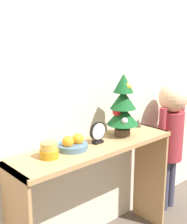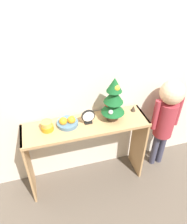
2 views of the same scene
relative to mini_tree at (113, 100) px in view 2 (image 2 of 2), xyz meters
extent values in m
plane|color=brown|center=(-0.26, -0.18, -1.01)|extent=(12.00, 12.00, 0.00)
cube|color=beige|center=(-0.26, 0.20, 0.24)|extent=(7.00, 0.05, 2.50)
cube|color=tan|center=(-0.26, -0.01, -0.23)|extent=(1.17, 0.33, 0.03)
cube|color=tan|center=(-0.84, -0.01, -0.61)|extent=(0.02, 0.30, 0.80)
cube|color=tan|center=(0.32, -0.01, -0.61)|extent=(0.02, 0.30, 0.80)
cylinder|color=#4C3828|center=(0.00, 0.00, -0.19)|extent=(0.11, 0.11, 0.05)
cylinder|color=brown|center=(0.00, 0.00, -0.15)|extent=(0.02, 0.02, 0.04)
cone|color=#145123|center=(0.00, 0.00, -0.07)|extent=(0.22, 0.22, 0.13)
cone|color=#145123|center=(0.00, 0.00, 0.04)|extent=(0.18, 0.18, 0.13)
cone|color=#145123|center=(0.00, 0.00, 0.15)|extent=(0.14, 0.14, 0.13)
sphere|color=silver|center=(-0.04, -0.06, -0.09)|extent=(0.04, 0.04, 0.04)
sphere|color=gold|center=(0.01, -0.03, 0.13)|extent=(0.05, 0.05, 0.05)
sphere|color=red|center=(-0.05, 0.01, -0.04)|extent=(0.06, 0.06, 0.06)
cylinder|color=#476B84|center=(-0.42, 0.03, -0.20)|extent=(0.19, 0.19, 0.03)
sphere|color=orange|center=(-0.39, 0.02, -0.16)|extent=(0.07, 0.07, 0.07)
sphere|color=orange|center=(-0.46, 0.02, -0.16)|extent=(0.07, 0.07, 0.07)
cylinder|color=#B78419|center=(-0.61, 0.00, -0.19)|extent=(0.11, 0.11, 0.05)
cylinder|color=gold|center=(-0.61, 0.00, -0.15)|extent=(0.10, 0.10, 0.04)
cube|color=black|center=(-0.23, 0.00, -0.21)|extent=(0.07, 0.04, 0.02)
cylinder|color=black|center=(-0.23, 0.00, -0.13)|extent=(0.12, 0.02, 0.12)
cylinder|color=white|center=(-0.23, -0.01, -0.13)|extent=(0.11, 0.00, 0.11)
cone|color=#382D23|center=(0.24, 0.06, -0.19)|extent=(0.05, 0.05, 0.06)
cylinder|color=#38384C|center=(0.55, 0.00, -0.78)|extent=(0.07, 0.07, 0.46)
cylinder|color=#38384C|center=(0.64, 0.00, -0.78)|extent=(0.07, 0.07, 0.46)
cylinder|color=#992D38|center=(0.60, 0.00, -0.35)|extent=(0.20, 0.20, 0.41)
sphere|color=#E0B28E|center=(0.60, 0.00, -0.03)|extent=(0.24, 0.24, 0.24)
cylinder|color=#992D38|center=(0.47, 0.00, -0.27)|extent=(0.06, 0.06, 0.35)
cylinder|color=#992D38|center=(0.73, 0.00, -0.27)|extent=(0.06, 0.06, 0.35)
camera|label=1|loc=(-1.53, -1.41, 0.47)|focal=50.00mm
camera|label=2|loc=(-0.60, -1.51, 1.08)|focal=35.00mm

